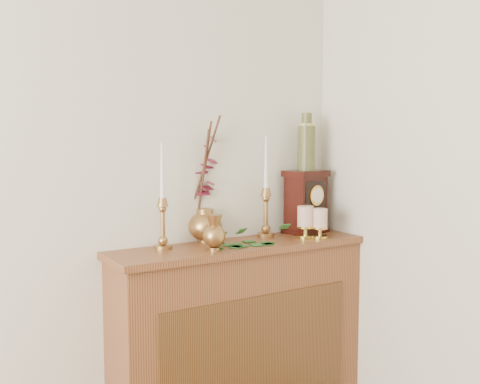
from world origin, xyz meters
TOP-DOWN VIEW (x-y plane):
  - console_shelf at (1.40, 2.10)m, footprint 1.24×0.34m
  - candlestick_left at (1.04, 2.15)m, footprint 0.08×0.08m
  - candlestick_center at (1.59, 2.17)m, footprint 0.08×0.08m
  - bud_vase at (1.21, 2.00)m, footprint 0.10×0.10m
  - ginger_jar at (1.29, 2.25)m, footprint 0.24×0.25m
  - pillar_candle_left at (1.73, 2.04)m, footprint 0.09×0.09m
  - pillar_candle_right at (1.78, 2.00)m, footprint 0.08×0.08m
  - ivy_garland at (1.42, 2.07)m, footprint 0.45×0.23m
  - mantel_clock at (1.83, 2.17)m, footprint 0.23×0.18m
  - ceramic_vase at (1.83, 2.17)m, footprint 0.09×0.09m

SIDE VIEW (x-z plane):
  - console_shelf at x=1.40m, z-range -0.03..0.90m
  - ivy_garland at x=1.42m, z-range 0.90..0.99m
  - bud_vase at x=1.21m, z-range 0.93..1.08m
  - pillar_candle_right at x=1.78m, z-range 0.93..1.09m
  - pillar_candle_left at x=1.73m, z-range 0.93..1.10m
  - candlestick_left at x=1.04m, z-range 0.85..1.31m
  - mantel_clock at x=1.83m, z-range 0.93..1.24m
  - candlestick_center at x=1.59m, z-range 0.85..1.33m
  - ginger_jar at x=1.29m, z-range 0.90..1.48m
  - ceramic_vase at x=1.83m, z-range 1.23..1.52m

